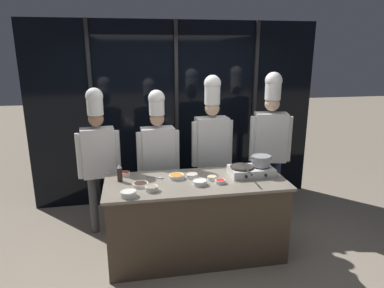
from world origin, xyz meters
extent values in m
plane|color=gray|center=(0.00, 0.00, 0.00)|extent=(24.00, 24.00, 0.00)
cube|color=black|center=(0.00, 1.58, 1.35)|extent=(4.26, 0.04, 2.70)
cube|color=#232326|center=(-1.21, 1.53, 1.35)|extent=(0.05, 0.05, 2.70)
cube|color=#232326|center=(0.00, 1.53, 1.35)|extent=(0.05, 0.05, 2.70)
cube|color=#232326|center=(1.21, 1.53, 1.35)|extent=(0.05, 0.05, 2.70)
cube|color=#4C3D2D|center=(0.00, 0.00, 0.44)|extent=(1.93, 0.77, 0.87)
cube|color=gray|center=(0.00, 0.00, 0.89)|extent=(1.98, 0.81, 0.03)
cube|color=silver|center=(0.65, 0.07, 0.95)|extent=(0.49, 0.31, 0.09)
cylinder|color=black|center=(0.54, 0.07, 1.00)|extent=(0.20, 0.20, 0.01)
cylinder|color=black|center=(0.54, -0.10, 0.95)|extent=(0.03, 0.01, 0.03)
cylinder|color=black|center=(0.77, 0.07, 1.00)|extent=(0.20, 0.20, 0.01)
cylinder|color=black|center=(0.77, -0.10, 0.95)|extent=(0.03, 0.01, 0.03)
cylinder|color=#38332D|center=(0.54, 0.07, 1.01)|extent=(0.26, 0.26, 0.01)
cone|color=#38332D|center=(0.54, 0.07, 1.03)|extent=(0.27, 0.27, 0.04)
cylinder|color=black|center=(0.54, -0.16, 1.03)|extent=(0.02, 0.20, 0.02)
cylinder|color=#93969B|center=(0.77, 0.07, 1.07)|extent=(0.21, 0.21, 0.12)
torus|color=#93969B|center=(0.77, 0.07, 1.13)|extent=(0.22, 0.22, 0.01)
torus|color=#93969B|center=(0.65, 0.07, 1.10)|extent=(0.01, 0.05, 0.05)
torus|color=#93969B|center=(0.88, 0.07, 1.10)|extent=(0.01, 0.05, 0.05)
cylinder|color=#332319|center=(-0.82, 0.13, 0.98)|extent=(0.06, 0.06, 0.15)
cone|color=white|center=(-0.82, 0.13, 1.08)|extent=(0.05, 0.05, 0.04)
cylinder|color=white|center=(-0.03, 0.10, 0.93)|extent=(0.13, 0.13, 0.04)
torus|color=white|center=(-0.03, 0.10, 0.95)|extent=(0.13, 0.13, 0.01)
cylinder|color=beige|center=(-0.03, 0.10, 0.94)|extent=(0.10, 0.10, 0.02)
cylinder|color=white|center=(-0.76, 0.29, 0.93)|extent=(0.10, 0.10, 0.04)
torus|color=white|center=(-0.76, 0.29, 0.95)|extent=(0.10, 0.10, 0.01)
cylinder|color=#B22D1E|center=(-0.76, 0.29, 0.94)|extent=(0.08, 0.08, 0.02)
cylinder|color=white|center=(-0.20, 0.11, 0.93)|extent=(0.17, 0.17, 0.04)
torus|color=white|center=(-0.20, 0.11, 0.95)|extent=(0.17, 0.17, 0.01)
cylinder|color=orange|center=(-0.20, 0.11, 0.94)|extent=(0.14, 0.14, 0.02)
cylinder|color=white|center=(0.18, 0.00, 0.92)|extent=(0.10, 0.10, 0.04)
torus|color=white|center=(0.18, 0.00, 0.94)|extent=(0.11, 0.11, 0.01)
cylinder|color=#E0C689|center=(0.18, 0.00, 0.93)|extent=(0.09, 0.09, 0.02)
cylinder|color=white|center=(-0.60, -0.04, 0.92)|extent=(0.16, 0.16, 0.03)
torus|color=white|center=(-0.60, -0.04, 0.94)|extent=(0.17, 0.17, 0.01)
cylinder|color=#382319|center=(-0.60, -0.04, 0.93)|extent=(0.13, 0.13, 0.02)
cylinder|color=white|center=(0.24, -0.12, 0.92)|extent=(0.11, 0.11, 0.04)
torus|color=white|center=(0.24, -0.12, 0.94)|extent=(0.11, 0.11, 0.01)
cylinder|color=red|center=(0.24, -0.12, 0.93)|extent=(0.09, 0.09, 0.02)
cylinder|color=white|center=(0.02, -0.12, 0.93)|extent=(0.15, 0.15, 0.05)
torus|color=white|center=(0.02, -0.12, 0.95)|extent=(0.15, 0.15, 0.01)
cylinder|color=white|center=(0.02, -0.12, 0.94)|extent=(0.12, 0.12, 0.03)
cylinder|color=white|center=(-0.50, -0.20, 0.93)|extent=(0.13, 0.13, 0.05)
torus|color=white|center=(-0.50, -0.20, 0.95)|extent=(0.13, 0.13, 0.01)
cylinder|color=#9E896B|center=(-0.50, -0.20, 0.94)|extent=(0.11, 0.11, 0.03)
cylinder|color=white|center=(-0.73, -0.29, 0.93)|extent=(0.15, 0.15, 0.05)
torus|color=white|center=(-0.73, -0.29, 0.96)|extent=(0.16, 0.16, 0.01)
cylinder|color=silver|center=(-0.73, -0.29, 0.94)|extent=(0.13, 0.13, 0.03)
cube|color=#B2B5BA|center=(-0.47, 0.19, 0.91)|extent=(0.14, 0.08, 0.01)
ellipsoid|color=#B2B5BA|center=(-0.38, 0.14, 0.91)|extent=(0.08, 0.07, 0.02)
cylinder|color=#4C4C51|center=(-0.98, 0.75, 0.38)|extent=(0.10, 0.10, 0.76)
cylinder|color=#4C4C51|center=(-1.19, 0.72, 0.38)|extent=(0.10, 0.10, 0.76)
cube|color=white|center=(-1.09, 0.73, 1.07)|extent=(0.42, 0.26, 0.61)
cylinder|color=white|center=(-0.86, 0.73, 1.05)|extent=(0.08, 0.08, 0.57)
cylinder|color=white|center=(-1.30, 0.67, 1.05)|extent=(0.08, 0.08, 0.57)
sphere|color=#A87A5B|center=(-1.09, 0.73, 1.49)|extent=(0.18, 0.18, 0.18)
cylinder|color=white|center=(-1.09, 0.73, 1.65)|extent=(0.19, 0.19, 0.22)
sphere|color=white|center=(-1.09, 0.73, 1.76)|extent=(0.21, 0.21, 0.21)
cylinder|color=#2D3856|center=(-0.24, 0.72, 0.37)|extent=(0.11, 0.11, 0.75)
cylinder|color=#2D3856|center=(-0.47, 0.70, 0.37)|extent=(0.11, 0.11, 0.75)
cube|color=white|center=(-0.36, 0.71, 1.05)|extent=(0.42, 0.24, 0.61)
cylinder|color=white|center=(-0.12, 0.70, 1.04)|extent=(0.08, 0.08, 0.56)
cylinder|color=white|center=(-0.58, 0.66, 1.04)|extent=(0.08, 0.08, 0.56)
sphere|color=tan|center=(-0.36, 0.71, 1.47)|extent=(0.18, 0.18, 0.18)
cylinder|color=white|center=(-0.36, 0.71, 1.62)|extent=(0.19, 0.19, 0.21)
sphere|color=white|center=(-0.36, 0.71, 1.72)|extent=(0.20, 0.20, 0.20)
cylinder|color=#232326|center=(0.48, 0.81, 0.40)|extent=(0.11, 0.11, 0.80)
cylinder|color=#232326|center=(0.25, 0.80, 0.40)|extent=(0.11, 0.11, 0.80)
cube|color=white|center=(0.36, 0.81, 1.12)|extent=(0.43, 0.24, 0.64)
cylinder|color=white|center=(0.60, 0.79, 1.10)|extent=(0.08, 0.08, 0.59)
cylinder|color=white|center=(0.13, 0.76, 1.10)|extent=(0.08, 0.08, 0.59)
sphere|color=beige|center=(0.36, 0.81, 1.56)|extent=(0.19, 0.19, 0.19)
cylinder|color=white|center=(0.36, 0.81, 1.75)|extent=(0.20, 0.20, 0.27)
sphere|color=white|center=(0.36, 0.81, 1.88)|extent=(0.22, 0.22, 0.22)
cylinder|color=#2D3856|center=(1.28, 0.74, 0.41)|extent=(0.11, 0.11, 0.82)
cylinder|color=#2D3856|center=(1.05, 0.78, 0.41)|extent=(0.11, 0.11, 0.82)
cube|color=white|center=(1.16, 0.76, 1.15)|extent=(0.46, 0.30, 0.66)
cylinder|color=white|center=(1.39, 0.68, 1.14)|extent=(0.08, 0.08, 0.61)
cylinder|color=white|center=(0.92, 0.77, 1.14)|extent=(0.08, 0.08, 0.61)
sphere|color=beige|center=(1.16, 0.76, 1.61)|extent=(0.20, 0.20, 0.20)
cylinder|color=white|center=(1.16, 0.76, 1.78)|extent=(0.21, 0.21, 0.25)
sphere|color=white|center=(1.16, 0.76, 1.91)|extent=(0.22, 0.22, 0.22)
camera|label=1|loc=(-0.66, -3.44, 2.29)|focal=32.00mm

